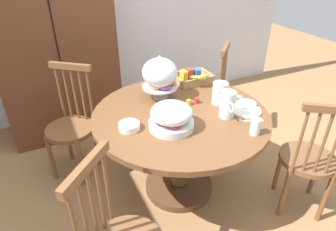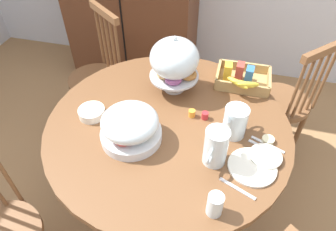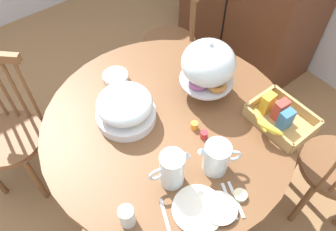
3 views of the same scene
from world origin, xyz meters
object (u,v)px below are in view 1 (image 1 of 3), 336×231
at_px(windsor_chair_near_window, 72,128).
at_px(butter_dish, 238,98).
at_px(dining_table, 180,135).
at_px(milk_pitcher, 227,106).
at_px(cereal_bowl, 129,126).
at_px(windsor_chair_facing_door, 309,161).
at_px(orange_juice_pitcher, 220,94).
at_px(pastry_stand_with_dome, 160,74).
at_px(china_plate_small, 246,103).
at_px(fruit_platter_covered, 171,116).
at_px(drinking_glass, 255,127).
at_px(windsor_chair_far_side, 208,94).
at_px(china_plate_large, 246,110).
at_px(cereal_basket, 193,78).
at_px(wooden_armoire, 54,41).

bearing_deg(windsor_chair_near_window, butter_dish, -26.73).
distance_m(dining_table, milk_pitcher, 0.43).
height_order(windsor_chair_near_window, cereal_bowl, windsor_chair_near_window).
bearing_deg(butter_dish, dining_table, 179.10).
relative_size(windsor_chair_facing_door, orange_juice_pitcher, 5.54).
height_order(dining_table, pastry_stand_with_dome, pastry_stand_with_dome).
bearing_deg(windsor_chair_facing_door, china_plate_small, 118.82).
distance_m(fruit_platter_covered, china_plate_small, 0.65).
height_order(cereal_bowl, drinking_glass, drinking_glass).
height_order(windsor_chair_near_window, windsor_chair_far_side, same).
bearing_deg(china_plate_large, cereal_bowl, 170.63).
height_order(windsor_chair_near_window, milk_pitcher, windsor_chair_near_window).
bearing_deg(windsor_chair_near_window, windsor_chair_far_side, 2.08).
relative_size(cereal_basket, china_plate_large, 1.44).
bearing_deg(windsor_chair_near_window, china_plate_large, -34.55).
xyz_separation_m(cereal_basket, china_plate_small, (0.15, -0.54, -0.03)).
bearing_deg(milk_pitcher, pastry_stand_with_dome, 122.52).
relative_size(windsor_chair_facing_door, cereal_bowl, 6.96).
relative_size(windsor_chair_facing_door, drinking_glass, 8.86).
distance_m(windsor_chair_near_window, fruit_platter_covered, 1.02).
distance_m(china_plate_small, cereal_bowl, 0.90).
xyz_separation_m(windsor_chair_far_side, butter_dish, (-0.16, -0.67, 0.30)).
xyz_separation_m(china_plate_small, drinking_glass, (-0.19, -0.33, 0.04)).
relative_size(orange_juice_pitcher, butter_dish, 2.93).
xyz_separation_m(pastry_stand_with_dome, drinking_glass, (0.34, -0.73, -0.14)).
distance_m(cereal_basket, drinking_glass, 0.87).
bearing_deg(cereal_bowl, china_plate_small, -4.39).
height_order(windsor_chair_far_side, cereal_basket, windsor_chair_far_side).
bearing_deg(china_plate_large, china_plate_small, 51.35).
xyz_separation_m(wooden_armoire, cereal_basket, (1.01, -0.94, -0.20)).
relative_size(pastry_stand_with_dome, cereal_bowl, 2.46).
distance_m(milk_pitcher, cereal_basket, 0.62).
bearing_deg(windsor_chair_near_window, orange_juice_pitcher, -29.83).
bearing_deg(wooden_armoire, fruit_platter_covered, -71.10).
xyz_separation_m(windsor_chair_facing_door, cereal_bowl, (-1.15, 0.52, 0.31)).
bearing_deg(pastry_stand_with_dome, wooden_armoire, 120.21).
bearing_deg(dining_table, china_plate_large, -23.13).
bearing_deg(windsor_chair_far_side, windsor_chair_near_window, -177.92).
relative_size(pastry_stand_with_dome, fruit_platter_covered, 1.15).
height_order(windsor_chair_facing_door, cereal_bowl, windsor_chair_facing_door).
bearing_deg(windsor_chair_far_side, fruit_platter_covered, -135.30).
bearing_deg(china_plate_large, pastry_stand_with_dome, 135.31).
bearing_deg(dining_table, cereal_basket, 51.09).
height_order(windsor_chair_facing_door, fruit_platter_covered, windsor_chair_facing_door).
xyz_separation_m(dining_table, cereal_bowl, (-0.40, -0.05, 0.22)).
height_order(china_plate_large, china_plate_small, china_plate_small).
height_order(cereal_basket, drinking_glass, cereal_basket).
bearing_deg(butter_dish, drinking_glass, -115.17).
bearing_deg(drinking_glass, china_plate_small, 59.32).
distance_m(wooden_armoire, cereal_basket, 1.40).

